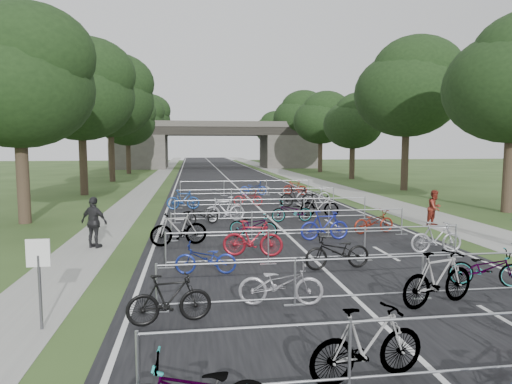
# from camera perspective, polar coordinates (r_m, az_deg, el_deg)

# --- Properties ---
(ground) EXTENTS (200.00, 200.00, 0.00)m
(ground) POSITION_cam_1_polar(r_m,az_deg,el_deg) (8.16, 22.47, -21.12)
(ground) COLOR #2D431D
(ground) RESTS_ON ground
(road) EXTENTS (11.00, 140.00, 0.01)m
(road) POSITION_cam_1_polar(r_m,az_deg,el_deg) (56.46, -4.21, 2.27)
(road) COLOR black
(road) RESTS_ON ground
(sidewalk_right) EXTENTS (3.00, 140.00, 0.01)m
(sidewalk_right) POSITION_cam_1_polar(r_m,az_deg,el_deg) (57.55, 3.77, 2.35)
(sidewalk_right) COLOR gray
(sidewalk_right) RESTS_ON ground
(sidewalk_left) EXTENTS (2.00, 140.00, 0.01)m
(sidewalk_left) POSITION_cam_1_polar(r_m,az_deg,el_deg) (56.45, -11.83, 2.16)
(sidewalk_left) COLOR gray
(sidewalk_left) RESTS_ON ground
(lane_markings) EXTENTS (0.12, 140.00, 0.00)m
(lane_markings) POSITION_cam_1_polar(r_m,az_deg,el_deg) (56.46, -4.21, 2.27)
(lane_markings) COLOR silver
(lane_markings) RESTS_ON ground
(overpass_bridge) EXTENTS (31.00, 8.00, 7.05)m
(overpass_bridge) POSITION_cam_1_polar(r_m,az_deg,el_deg) (71.31, -5.06, 5.88)
(overpass_bridge) COLOR #494641
(overpass_bridge) RESTS_ON ground
(park_sign) EXTENTS (0.45, 0.06, 1.83)m
(park_sign) POSITION_cam_1_polar(r_m,az_deg,el_deg) (9.97, -25.51, -8.47)
(park_sign) COLOR #4C4C51
(park_sign) RESTS_ON ground
(tree_left_0) EXTENTS (6.72, 6.72, 10.25)m
(tree_left_0) POSITION_cam_1_polar(r_m,az_deg,el_deg) (23.57, -27.45, 12.24)
(tree_left_0) COLOR #33261C
(tree_left_0) RESTS_ON ground
(tree_left_1) EXTENTS (7.56, 7.56, 11.53)m
(tree_left_1) POSITION_cam_1_polar(r_m,az_deg,el_deg) (35.15, -20.94, 11.56)
(tree_left_1) COLOR #33261C
(tree_left_1) RESTS_ON ground
(tree_right_1) EXTENTS (8.18, 8.18, 12.47)m
(tree_right_1) POSITION_cam_1_polar(r_m,az_deg,el_deg) (38.34, 18.58, 12.05)
(tree_right_1) COLOR #33261C
(tree_right_1) RESTS_ON ground
(tree_left_2) EXTENTS (8.40, 8.40, 12.81)m
(tree_left_2) POSITION_cam_1_polar(r_m,az_deg,el_deg) (46.96, -17.69, 11.17)
(tree_left_2) COLOR #33261C
(tree_left_2) RESTS_ON ground
(tree_right_2) EXTENTS (6.16, 6.16, 9.39)m
(tree_right_2) POSITION_cam_1_polar(r_m,az_deg,el_deg) (49.20, 12.17, 8.53)
(tree_right_2) COLOR #33261C
(tree_right_2) RESTS_ON ground
(tree_left_3) EXTENTS (6.72, 6.72, 10.25)m
(tree_left_3) POSITION_cam_1_polar(r_m,az_deg,el_deg) (58.69, -15.69, 8.54)
(tree_left_3) COLOR #33261C
(tree_left_3) RESTS_ON ground
(tree_right_3) EXTENTS (7.17, 7.17, 10.93)m
(tree_right_3) POSITION_cam_1_polar(r_m,az_deg,el_deg) (60.64, 8.22, 9.03)
(tree_right_3) COLOR #33261C
(tree_right_3) RESTS_ON ground
(tree_left_4) EXTENTS (7.56, 7.56, 11.53)m
(tree_left_4) POSITION_cam_1_polar(r_m,az_deg,el_deg) (70.64, -14.42, 8.77)
(tree_left_4) COLOR #33261C
(tree_left_4) RESTS_ON ground
(tree_right_4) EXTENTS (8.18, 8.18, 12.47)m
(tree_right_4) POSITION_cam_1_polar(r_m,az_deg,el_deg) (72.27, 5.53, 9.34)
(tree_right_4) COLOR #33261C
(tree_right_4) RESTS_ON ground
(tree_left_5) EXTENTS (8.40, 8.40, 12.81)m
(tree_left_5) POSITION_cam_1_polar(r_m,az_deg,el_deg) (82.60, -13.52, 8.93)
(tree_left_5) COLOR #33261C
(tree_left_5) RESTS_ON ground
(tree_right_5) EXTENTS (6.16, 6.16, 9.39)m
(tree_right_5) POSITION_cam_1_polar(r_m,az_deg,el_deg) (83.89, 3.57, 7.55)
(tree_right_5) COLOR #33261C
(tree_right_5) RESTS_ON ground
(tree_left_6) EXTENTS (6.72, 6.72, 10.25)m
(tree_left_6) POSITION_cam_1_polar(r_m,az_deg,el_deg) (94.48, -12.81, 7.57)
(tree_left_6) COLOR #33261C
(tree_left_6) RESTS_ON ground
(tree_right_6) EXTENTS (7.17, 7.17, 10.93)m
(tree_right_6) POSITION_cam_1_polar(r_m,az_deg,el_deg) (95.70, 2.11, 7.95)
(tree_right_6) COLOR #33261C
(tree_right_6) RESTS_ON ground
(barrier_row_0) EXTENTS (9.70, 0.08, 1.10)m
(barrier_row_0) POSITION_cam_1_polar(r_m,az_deg,el_deg) (7.93, 22.64, -17.60)
(barrier_row_0) COLOR #9C9EA3
(barrier_row_0) RESTS_ON ground
(barrier_row_1) EXTENTS (9.70, 0.08, 1.10)m
(barrier_row_1) POSITION_cam_1_polar(r_m,az_deg,el_deg) (10.98, 12.86, -10.62)
(barrier_row_1) COLOR #9C9EA3
(barrier_row_1) RESTS_ON ground
(barrier_row_2) EXTENTS (9.70, 0.08, 1.10)m
(barrier_row_2) POSITION_cam_1_polar(r_m,az_deg,el_deg) (14.29, 7.67, -6.64)
(barrier_row_2) COLOR #9C9EA3
(barrier_row_2) RESTS_ON ground
(barrier_row_3) EXTENTS (9.70, 0.08, 1.10)m
(barrier_row_3) POSITION_cam_1_polar(r_m,az_deg,el_deg) (17.90, 4.36, -4.03)
(barrier_row_3) COLOR #9C9EA3
(barrier_row_3) RESTS_ON ground
(barrier_row_4) EXTENTS (9.70, 0.08, 1.10)m
(barrier_row_4) POSITION_cam_1_polar(r_m,az_deg,el_deg) (21.77, 2.09, -2.22)
(barrier_row_4) COLOR #9C9EA3
(barrier_row_4) RESTS_ON ground
(barrier_row_5) EXTENTS (9.70, 0.08, 1.10)m
(barrier_row_5) POSITION_cam_1_polar(r_m,az_deg,el_deg) (26.67, 0.19, -0.70)
(barrier_row_5) COLOR #9C9EA3
(barrier_row_5) RESTS_ON ground
(barrier_row_6) EXTENTS (9.70, 0.08, 1.10)m
(barrier_row_6) POSITION_cam_1_polar(r_m,az_deg,el_deg) (32.58, -1.33, 0.52)
(barrier_row_6) COLOR #9C9EA3
(barrier_row_6) RESTS_ON ground
(bike_1) EXTENTS (2.04, 0.90, 1.19)m
(bike_1) POSITION_cam_1_polar(r_m,az_deg,el_deg) (7.59, 13.78, -18.00)
(bike_1) COLOR #9C9EA3
(bike_1) RESTS_ON ground
(bike_4) EXTENTS (1.79, 0.77, 1.04)m
(bike_4) POSITION_cam_1_polar(r_m,az_deg,el_deg) (9.67, -10.77, -13.04)
(bike_4) COLOR black
(bike_4) RESTS_ON ground
(bike_5) EXTENTS (2.01, 0.94, 1.01)m
(bike_5) POSITION_cam_1_polar(r_m,az_deg,el_deg) (10.56, 3.13, -11.37)
(bike_5) COLOR gray
(bike_5) RESTS_ON ground
(bike_6) EXTENTS (2.18, 1.20, 1.26)m
(bike_6) POSITION_cam_1_polar(r_m,az_deg,el_deg) (11.27, 21.80, -10.03)
(bike_6) COLOR #9C9EA3
(bike_6) RESTS_ON ground
(bike_7) EXTENTS (1.97, 1.20, 0.98)m
(bike_7) POSITION_cam_1_polar(r_m,az_deg,el_deg) (13.24, 26.84, -8.51)
(bike_7) COLOR #9C9EA3
(bike_7) RESTS_ON ground
(bike_8) EXTENTS (1.77, 0.76, 0.90)m
(bike_8) POSITION_cam_1_polar(r_m,az_deg,el_deg) (13.02, -6.30, -8.30)
(bike_8) COLOR navy
(bike_8) RESTS_ON ground
(bike_9) EXTENTS (2.05, 0.98, 1.19)m
(bike_9) POSITION_cam_1_polar(r_m,az_deg,el_deg) (14.91, -0.40, -5.87)
(bike_9) COLOR maroon
(bike_9) RESTS_ON ground
(bike_10) EXTENTS (2.05, 0.89, 1.05)m
(bike_10) POSITION_cam_1_polar(r_m,az_deg,el_deg) (13.64, 10.18, -7.37)
(bike_10) COLOR black
(bike_10) RESTS_ON ground
(bike_11) EXTENTS (1.80, 0.59, 1.07)m
(bike_11) POSITION_cam_1_polar(r_m,az_deg,el_deg) (16.52, 21.62, -5.33)
(bike_11) COLOR #9D9EA4
(bike_11) RESTS_ON ground
(bike_12) EXTENTS (2.13, 0.97, 1.23)m
(bike_12) POSITION_cam_1_polar(r_m,az_deg,el_deg) (16.71, -9.64, -4.57)
(bike_12) COLOR #9C9EA3
(bike_12) RESTS_ON ground
(bike_13) EXTENTS (2.04, 1.35, 1.01)m
(bike_13) POSITION_cam_1_polar(r_m,az_deg,el_deg) (17.84, -0.35, -4.18)
(bike_13) COLOR #9C9EA3
(bike_13) RESTS_ON ground
(bike_14) EXTENTS (1.89, 0.56, 1.13)m
(bike_14) POSITION_cam_1_polar(r_m,az_deg,el_deg) (17.62, 8.56, -4.17)
(bike_14) COLOR navy
(bike_14) RESTS_ON ground
(bike_15) EXTENTS (1.94, 1.01, 0.97)m
(bike_15) POSITION_cam_1_polar(r_m,az_deg,el_deg) (19.37, 14.50, -3.62)
(bike_15) COLOR maroon
(bike_15) RESTS_ON ground
(bike_16) EXTENTS (1.90, 1.53, 0.97)m
(bike_16) POSITION_cam_1_polar(r_m,az_deg,el_deg) (20.76, -6.77, -2.83)
(bike_16) COLOR black
(bike_16) RESTS_ON ground
(bike_17) EXTENTS (2.04, 0.97, 1.18)m
(bike_17) POSITION_cam_1_polar(r_m,az_deg,el_deg) (21.58, -3.94, -2.19)
(bike_17) COLOR #B0B0B8
(bike_17) RESTS_ON ground
(bike_18) EXTENTS (1.98, 0.75, 1.03)m
(bike_18) POSITION_cam_1_polar(r_m,az_deg,el_deg) (21.52, 4.52, -2.42)
(bike_18) COLOR #9C9EA3
(bike_18) RESTS_ON ground
(bike_19) EXTENTS (1.99, 1.06, 1.15)m
(bike_19) POSITION_cam_1_polar(r_m,az_deg,el_deg) (23.13, 7.95, -1.72)
(bike_19) COLOR #9C9EA3
(bike_19) RESTS_ON ground
(bike_20) EXTENTS (1.83, 0.52, 1.10)m
(bike_20) POSITION_cam_1_polar(r_m,az_deg,el_deg) (25.91, -9.10, -0.96)
(bike_20) COLOR navy
(bike_20) RESTS_ON ground
(bike_21) EXTENTS (1.82, 0.96, 0.91)m
(bike_21) POSITION_cam_1_polar(r_m,az_deg,el_deg) (27.14, -1.01, -0.78)
(bike_21) COLOR maroon
(bike_21) RESTS_ON ground
(bike_22) EXTENTS (2.08, 0.92, 1.21)m
(bike_22) POSITION_cam_1_polar(r_m,az_deg,el_deg) (26.61, 5.20, -0.61)
(bike_22) COLOR black
(bike_22) RESTS_ON ground
(bike_23) EXTENTS (2.11, 0.81, 1.09)m
(bike_23) POSITION_cam_1_polar(r_m,az_deg,el_deg) (28.30, 7.15, -0.36)
(bike_23) COLOR #B9BAC2
(bike_23) RESTS_ON ground
(bike_26) EXTENTS (1.95, 0.77, 1.01)m
(bike_26) POSITION_cam_1_polar(r_m,az_deg,el_deg) (32.73, -0.34, 0.47)
(bike_26) COLOR navy
(bike_26) RESTS_ON ground
(bike_27) EXTENTS (1.80, 1.09, 1.04)m
(bike_27) POSITION_cam_1_polar(r_m,az_deg,el_deg) (33.08, 4.91, 0.54)
(bike_27) COLOR maroon
(bike_27) RESTS_ON ground
(pedestrian_b) EXTENTS (0.97, 0.90, 1.61)m
(pedestrian_b) POSITION_cam_1_polar(r_m,az_deg,el_deg) (21.98, 21.43, -1.88)
(pedestrian_b) COLOR maroon
(pedestrian_b) RESTS_ON ground
(pedestrian_c) EXTENTS (1.15, 0.90, 1.82)m
(pedestrian_c) POSITION_cam_1_polar(r_m,az_deg,el_deg) (17.04, -19.57, -3.63)
(pedestrian_c) COLOR black
(pedestrian_c) RESTS_ON ground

